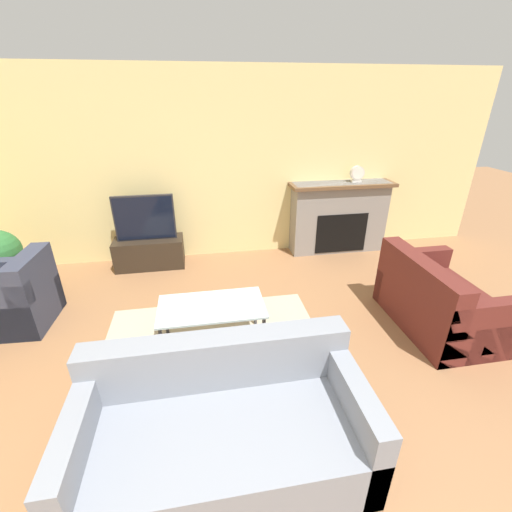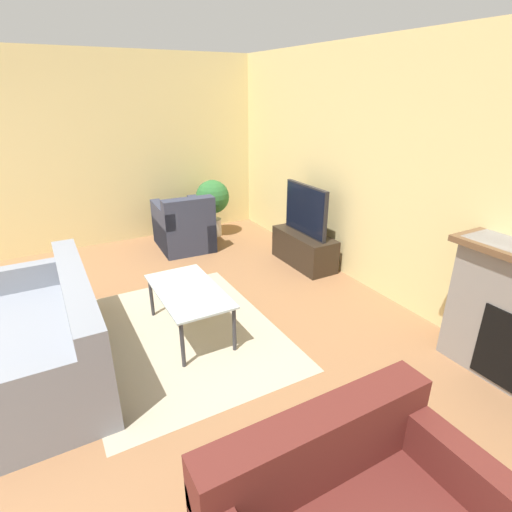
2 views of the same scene
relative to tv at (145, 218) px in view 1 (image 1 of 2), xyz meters
name	(u,v)px [view 1 (image 1 of 2)]	position (x,y,z in m)	size (l,w,h in m)	color
wall_back	(203,168)	(0.86, 0.32, 0.59)	(8.93, 0.06, 2.70)	beige
area_rug	(215,350)	(0.81, -2.02, -0.75)	(2.24, 1.76, 0.00)	#B7A88E
fireplace	(339,216)	(2.93, 0.11, -0.17)	(1.61, 0.41, 1.11)	gray
tv_stand	(150,253)	(0.00, 0.00, -0.54)	(0.98, 0.41, 0.43)	#2D2319
tv	(145,218)	(0.00, 0.00, 0.00)	(0.83, 0.06, 0.65)	#232328
couch_sectional	(224,429)	(0.82, -3.16, -0.47)	(1.87, 0.92, 0.82)	gray
couch_loveseat	(437,302)	(3.22, -2.02, -0.46)	(0.86, 1.28, 0.82)	#5B231E
armchair_by_window	(9,301)	(-1.35, -1.20, -0.46)	(0.93, 0.76, 0.82)	#33384C
coffee_table	(212,310)	(0.81, -1.91, -0.34)	(1.04, 0.56, 0.46)	#333338
mantel_clock	(357,174)	(3.15, 0.11, 0.48)	(0.21, 0.07, 0.24)	beige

